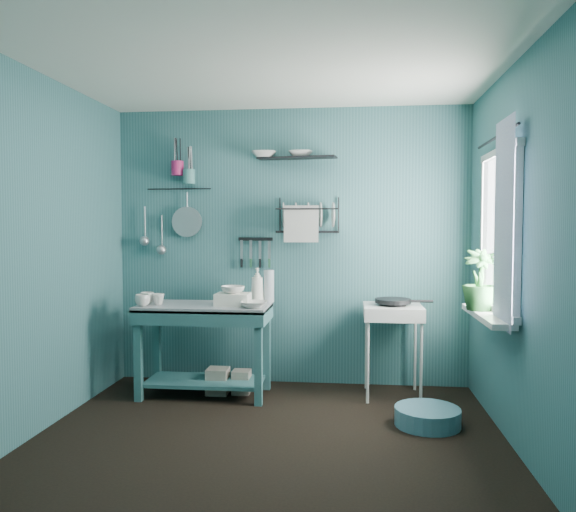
# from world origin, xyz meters

# --- Properties ---
(floor) EXTENTS (3.20, 3.20, 0.00)m
(floor) POSITION_xyz_m (0.00, 0.00, 0.00)
(floor) COLOR black
(floor) RESTS_ON ground
(ceiling) EXTENTS (3.20, 3.20, 0.00)m
(ceiling) POSITION_xyz_m (0.00, 0.00, 2.50)
(ceiling) COLOR silver
(ceiling) RESTS_ON ground
(wall_back) EXTENTS (3.20, 0.00, 3.20)m
(wall_back) POSITION_xyz_m (0.00, 1.50, 1.25)
(wall_back) COLOR #316164
(wall_back) RESTS_ON ground
(wall_front) EXTENTS (3.20, 0.00, 3.20)m
(wall_front) POSITION_xyz_m (0.00, -1.50, 1.25)
(wall_front) COLOR #316164
(wall_front) RESTS_ON ground
(wall_left) EXTENTS (0.00, 3.00, 3.00)m
(wall_left) POSITION_xyz_m (-1.60, 0.00, 1.25)
(wall_left) COLOR #316164
(wall_left) RESTS_ON ground
(wall_right) EXTENTS (0.00, 3.00, 3.00)m
(wall_right) POSITION_xyz_m (1.60, 0.00, 1.25)
(wall_right) COLOR #316164
(wall_right) RESTS_ON ground
(work_counter) EXTENTS (1.13, 0.62, 0.78)m
(work_counter) POSITION_xyz_m (-0.68, 1.02, 0.39)
(work_counter) COLOR #306366
(work_counter) RESTS_ON floor
(mug_left) EXTENTS (0.12, 0.12, 0.10)m
(mug_left) POSITION_xyz_m (-1.16, 0.86, 0.83)
(mug_left) COLOR silver
(mug_left) RESTS_ON work_counter
(mug_mid) EXTENTS (0.14, 0.14, 0.09)m
(mug_mid) POSITION_xyz_m (-1.06, 0.96, 0.82)
(mug_mid) COLOR silver
(mug_mid) RESTS_ON work_counter
(mug_right) EXTENTS (0.17, 0.17, 0.10)m
(mug_right) POSITION_xyz_m (-1.18, 1.02, 0.83)
(mug_right) COLOR silver
(mug_right) RESTS_ON work_counter
(wash_tub) EXTENTS (0.28, 0.22, 0.10)m
(wash_tub) POSITION_xyz_m (-0.43, 1.00, 0.83)
(wash_tub) COLOR silver
(wash_tub) RESTS_ON work_counter
(tub_bowl) EXTENTS (0.20, 0.20, 0.06)m
(tub_bowl) POSITION_xyz_m (-0.43, 1.00, 0.91)
(tub_bowl) COLOR silver
(tub_bowl) RESTS_ON wash_tub
(soap_bottle) EXTENTS (0.11, 0.12, 0.30)m
(soap_bottle) POSITION_xyz_m (-0.26, 1.22, 0.93)
(soap_bottle) COLOR silver
(soap_bottle) RESTS_ON work_counter
(water_bottle) EXTENTS (0.09, 0.09, 0.28)m
(water_bottle) POSITION_xyz_m (-0.16, 1.24, 0.92)
(water_bottle) COLOR silver
(water_bottle) RESTS_ON work_counter
(counter_bowl) EXTENTS (0.22, 0.22, 0.05)m
(counter_bowl) POSITION_xyz_m (-0.23, 0.87, 0.80)
(counter_bowl) COLOR silver
(counter_bowl) RESTS_ON work_counter
(hotplate_stand) EXTENTS (0.53, 0.53, 0.77)m
(hotplate_stand) POSITION_xyz_m (0.90, 1.16, 0.39)
(hotplate_stand) COLOR silver
(hotplate_stand) RESTS_ON floor
(frying_pan) EXTENTS (0.30, 0.30, 0.03)m
(frying_pan) POSITION_xyz_m (0.90, 1.16, 0.81)
(frying_pan) COLOR black
(frying_pan) RESTS_ON hotplate_stand
(knife_strip) EXTENTS (0.32, 0.05, 0.03)m
(knife_strip) POSITION_xyz_m (-0.32, 1.47, 1.32)
(knife_strip) COLOR black
(knife_strip) RESTS_ON wall_back
(dish_rack) EXTENTS (0.56, 0.27, 0.32)m
(dish_rack) POSITION_xyz_m (0.17, 1.37, 1.54)
(dish_rack) COLOR black
(dish_rack) RESTS_ON wall_back
(upper_shelf) EXTENTS (0.72, 0.28, 0.01)m
(upper_shelf) POSITION_xyz_m (0.07, 1.40, 2.04)
(upper_shelf) COLOR black
(upper_shelf) RESTS_ON wall_back
(shelf_bowl_left) EXTENTS (0.24, 0.24, 0.05)m
(shelf_bowl_left) POSITION_xyz_m (-0.23, 1.40, 2.07)
(shelf_bowl_left) COLOR silver
(shelf_bowl_left) RESTS_ON upper_shelf
(shelf_bowl_right) EXTENTS (0.23, 0.23, 0.05)m
(shelf_bowl_right) POSITION_xyz_m (0.10, 1.40, 2.08)
(shelf_bowl_right) COLOR silver
(shelf_bowl_right) RESTS_ON upper_shelf
(utensil_cup_magenta) EXTENTS (0.11, 0.11, 0.13)m
(utensil_cup_magenta) POSITION_xyz_m (-1.03, 1.42, 1.97)
(utensil_cup_magenta) COLOR #B8225E
(utensil_cup_magenta) RESTS_ON wall_back
(utensil_cup_teal) EXTENTS (0.11, 0.11, 0.13)m
(utensil_cup_teal) POSITION_xyz_m (-0.92, 1.42, 1.89)
(utensil_cup_teal) COLOR teal
(utensil_cup_teal) RESTS_ON wall_back
(colander) EXTENTS (0.28, 0.03, 0.28)m
(colander) POSITION_xyz_m (-0.95, 1.45, 1.48)
(colander) COLOR #ACAFB4
(colander) RESTS_ON wall_back
(ladle_outer) EXTENTS (0.01, 0.01, 0.30)m
(ladle_outer) POSITION_xyz_m (-1.36, 1.46, 1.47)
(ladle_outer) COLOR #ACAFB4
(ladle_outer) RESTS_ON wall_back
(ladle_inner) EXTENTS (0.01, 0.01, 0.30)m
(ladle_inner) POSITION_xyz_m (-1.20, 1.46, 1.39)
(ladle_inner) COLOR #ACAFB4
(ladle_inner) RESTS_ON wall_back
(hook_rail) EXTENTS (0.60, 0.01, 0.01)m
(hook_rail) POSITION_xyz_m (-1.03, 1.47, 1.78)
(hook_rail) COLOR black
(hook_rail) RESTS_ON wall_back
(window_glass) EXTENTS (0.00, 1.10, 1.10)m
(window_glass) POSITION_xyz_m (1.59, 0.45, 1.40)
(window_glass) COLOR white
(window_glass) RESTS_ON wall_right
(windowsill) EXTENTS (0.16, 0.95, 0.04)m
(windowsill) POSITION_xyz_m (1.50, 0.45, 0.81)
(windowsill) COLOR silver
(windowsill) RESTS_ON wall_right
(curtain) EXTENTS (0.00, 1.35, 1.35)m
(curtain) POSITION_xyz_m (1.52, 0.15, 1.45)
(curtain) COLOR silver
(curtain) RESTS_ON wall_right
(curtain_rod) EXTENTS (0.02, 1.05, 0.02)m
(curtain_rod) POSITION_xyz_m (1.54, 0.45, 2.05)
(curtain_rod) COLOR black
(curtain_rod) RESTS_ON wall_right
(potted_plant) EXTENTS (0.25, 0.25, 0.44)m
(potted_plant) POSITION_xyz_m (1.48, 0.57, 1.05)
(potted_plant) COLOR #27622B
(potted_plant) RESTS_ON windowsill
(storage_tin_large) EXTENTS (0.18, 0.18, 0.22)m
(storage_tin_large) POSITION_xyz_m (-0.58, 1.07, 0.11)
(storage_tin_large) COLOR gray
(storage_tin_large) RESTS_ON floor
(storage_tin_small) EXTENTS (0.15, 0.15, 0.20)m
(storage_tin_small) POSITION_xyz_m (-0.38, 1.10, 0.10)
(storage_tin_small) COLOR gray
(storage_tin_small) RESTS_ON floor
(floor_basin) EXTENTS (0.47, 0.47, 0.13)m
(floor_basin) POSITION_xyz_m (1.10, 0.47, 0.07)
(floor_basin) COLOR teal
(floor_basin) RESTS_ON floor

